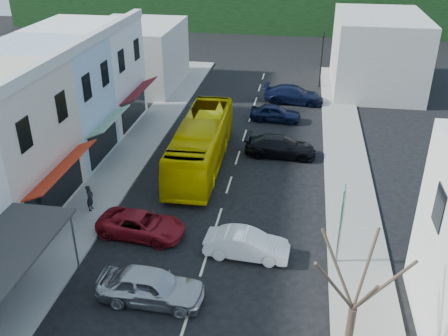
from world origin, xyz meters
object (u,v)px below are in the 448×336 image
(car_white, at_px, (247,244))
(traffic_signal, at_px, (322,60))
(car_silver, at_px, (151,288))
(direction_sign, at_px, (340,229))
(car_red, at_px, (141,224))
(bus, at_px, (201,144))
(pedestrian_left, at_px, (90,197))
(street_tree, at_px, (353,309))

(car_white, xyz_separation_m, traffic_signal, (3.82, 28.40, 2.01))
(car_silver, bearing_deg, direction_sign, -62.38)
(car_red, bearing_deg, bus, -3.10)
(car_silver, xyz_separation_m, pedestrian_left, (-5.56, 6.59, 0.30))
(bus, height_order, pedestrian_left, bus)
(pedestrian_left, relative_size, street_tree, 0.23)
(car_red, relative_size, traffic_signal, 0.85)
(bus, xyz_separation_m, car_white, (4.26, -9.63, -0.85))
(direction_sign, distance_m, street_tree, 7.57)
(direction_sign, bearing_deg, pedestrian_left, 176.03)
(car_white, distance_m, pedestrian_left, 9.71)
(bus, relative_size, pedestrian_left, 6.82)
(car_red, relative_size, direction_sign, 1.12)
(street_tree, xyz_separation_m, traffic_signal, (-0.50, 35.66, -1.06))
(bus, height_order, car_silver, bus)
(bus, bearing_deg, direction_sign, -48.68)
(car_silver, distance_m, car_white, 5.40)
(car_red, distance_m, direction_sign, 10.27)
(bus, relative_size, car_white, 2.64)
(car_silver, distance_m, pedestrian_left, 8.62)
(bus, distance_m, traffic_signal, 20.47)
(pedestrian_left, bearing_deg, traffic_signal, -26.69)
(pedestrian_left, bearing_deg, direction_sign, -100.31)
(pedestrian_left, bearing_deg, car_silver, -139.44)
(bus, relative_size, car_red, 2.52)
(car_red, bearing_deg, pedestrian_left, 70.01)
(street_tree, bearing_deg, car_white, 120.76)
(traffic_signal, bearing_deg, car_silver, 87.58)
(traffic_signal, bearing_deg, bus, 77.50)
(car_silver, height_order, car_white, same)
(car_white, height_order, car_red, same)
(bus, relative_size, street_tree, 1.54)
(street_tree, bearing_deg, direction_sign, 89.22)
(bus, distance_m, car_silver, 13.55)
(car_red, xyz_separation_m, direction_sign, (10.15, -0.81, 1.35))
(pedestrian_left, height_order, direction_sign, direction_sign)
(car_white, bearing_deg, street_tree, -146.20)
(traffic_signal, bearing_deg, street_tree, 101.59)
(bus, distance_m, car_red, 8.88)
(traffic_signal, bearing_deg, car_white, 93.13)
(direction_sign, bearing_deg, car_red, -177.83)
(direction_sign, height_order, street_tree, street_tree)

